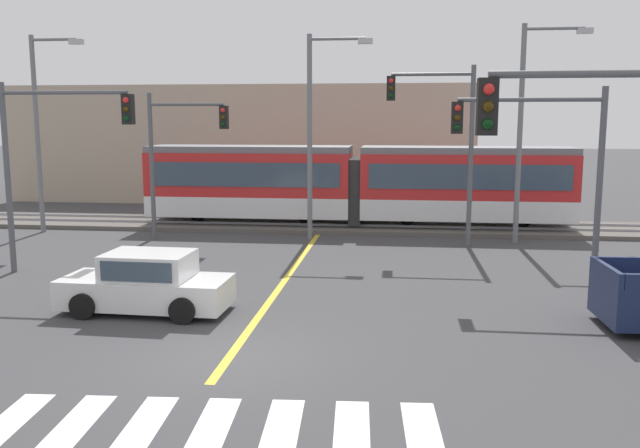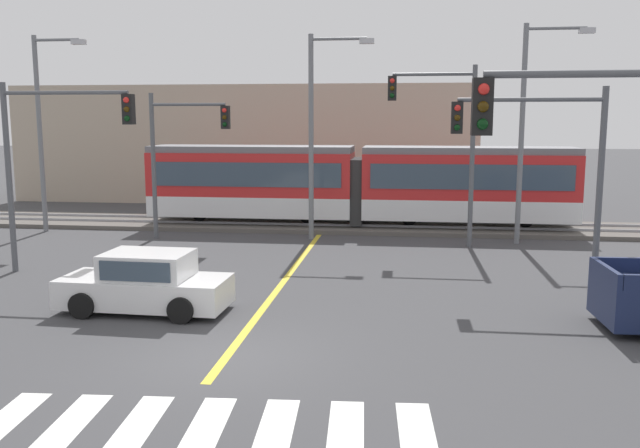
# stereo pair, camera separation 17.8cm
# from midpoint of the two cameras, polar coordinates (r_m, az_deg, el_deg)

# --- Properties ---
(ground_plane) EXTENTS (200.00, 200.00, 0.00)m
(ground_plane) POSITION_cam_midpoint_polar(r_m,az_deg,el_deg) (14.19, -8.02, -11.06)
(ground_plane) COLOR #3D3D3F
(track_bed) EXTENTS (120.00, 4.00, 0.18)m
(track_bed) POSITION_cam_midpoint_polar(r_m,az_deg,el_deg) (30.23, 0.10, -0.11)
(track_bed) COLOR #56514C
(track_bed) RESTS_ON ground
(rail_near) EXTENTS (120.00, 0.08, 0.10)m
(rail_near) POSITION_cam_midpoint_polar(r_m,az_deg,el_deg) (29.51, -0.06, -0.06)
(rail_near) COLOR #939399
(rail_near) RESTS_ON track_bed
(rail_far) EXTENTS (120.00, 0.08, 0.10)m
(rail_far) POSITION_cam_midpoint_polar(r_m,az_deg,el_deg) (30.92, 0.26, 0.36)
(rail_far) COLOR #939399
(rail_far) RESTS_ON track_bed
(light_rail_tram) EXTENTS (18.50, 2.64, 3.43)m
(light_rail_tram) POSITION_cam_midpoint_polar(r_m,az_deg,el_deg) (29.85, 2.89, 3.56)
(light_rail_tram) COLOR silver
(light_rail_tram) RESTS_ON track_bed
(crosswalk_stripe_2) EXTENTS (0.74, 2.83, 0.01)m
(crosswalk_stripe_2) POSITION_cam_midpoint_polar(r_m,az_deg,el_deg) (11.69, -20.87, -16.06)
(crosswalk_stripe_2) COLOR silver
(crosswalk_stripe_2) RESTS_ON ground
(crosswalk_stripe_3) EXTENTS (0.74, 2.83, 0.01)m
(crosswalk_stripe_3) POSITION_cam_midpoint_polar(r_m,az_deg,el_deg) (11.31, -15.55, -16.67)
(crosswalk_stripe_3) COLOR silver
(crosswalk_stripe_3) RESTS_ON ground
(crosswalk_stripe_4) EXTENTS (0.74, 2.83, 0.01)m
(crosswalk_stripe_4) POSITION_cam_midpoint_polar(r_m,az_deg,el_deg) (11.02, -9.87, -17.16)
(crosswalk_stripe_4) COLOR silver
(crosswalk_stripe_4) RESTS_ON ground
(crosswalk_stripe_5) EXTENTS (0.74, 2.83, 0.01)m
(crosswalk_stripe_5) POSITION_cam_midpoint_polar(r_m,az_deg,el_deg) (10.84, -3.92, -17.51)
(crosswalk_stripe_5) COLOR silver
(crosswalk_stripe_5) RESTS_ON ground
(crosswalk_stripe_6) EXTENTS (0.74, 2.83, 0.01)m
(crosswalk_stripe_6) POSITION_cam_midpoint_polar(r_m,az_deg,el_deg) (10.77, 2.18, -17.68)
(crosswalk_stripe_6) COLOR silver
(crosswalk_stripe_6) RESTS_ON ground
(crosswalk_stripe_7) EXTENTS (0.74, 2.83, 0.01)m
(crosswalk_stripe_7) POSITION_cam_midpoint_polar(r_m,az_deg,el_deg) (10.82, 8.31, -17.66)
(crosswalk_stripe_7) COLOR silver
(crosswalk_stripe_7) RESTS_ON ground
(lane_centre_line) EXTENTS (0.20, 16.23, 0.01)m
(lane_centre_line) POSITION_cam_midpoint_polar(r_m,az_deg,el_deg) (20.43, -3.24, -4.76)
(lane_centre_line) COLOR gold
(lane_centre_line) RESTS_ON ground
(sedan_crossing) EXTENTS (4.25, 2.02, 1.52)m
(sedan_crossing) POSITION_cam_midpoint_polar(r_m,az_deg,el_deg) (17.60, -14.69, -4.95)
(sedan_crossing) COLOR silver
(sedan_crossing) RESTS_ON ground
(traffic_light_mid_left) EXTENTS (4.25, 0.38, 5.91)m
(traffic_light_mid_left) POSITION_cam_midpoint_polar(r_m,az_deg,el_deg) (22.42, -22.00, 6.14)
(traffic_light_mid_left) COLOR #515459
(traffic_light_mid_left) RESTS_ON ground
(traffic_light_mid_right) EXTENTS (4.25, 0.38, 5.70)m
(traffic_light_mid_right) POSITION_cam_midpoint_polar(r_m,az_deg,el_deg) (20.17, 18.29, 5.67)
(traffic_light_mid_right) COLOR #515459
(traffic_light_mid_right) RESTS_ON ground
(traffic_light_near_right) EXTENTS (3.75, 0.38, 5.95)m
(traffic_light_near_right) POSITION_cam_midpoint_polar(r_m,az_deg,el_deg) (11.68, 24.24, 3.73)
(traffic_light_near_right) COLOR #515459
(traffic_light_near_right) RESTS_ON ground
(traffic_light_far_right) EXTENTS (3.25, 0.38, 6.75)m
(traffic_light_far_right) POSITION_cam_midpoint_polar(r_m,az_deg,el_deg) (25.78, 10.24, 7.90)
(traffic_light_far_right) COLOR #515459
(traffic_light_far_right) RESTS_ON ground
(traffic_light_far_left) EXTENTS (3.25, 0.38, 5.81)m
(traffic_light_far_left) POSITION_cam_midpoint_polar(r_m,az_deg,el_deg) (27.54, -12.10, 6.59)
(traffic_light_far_left) COLOR #515459
(traffic_light_far_left) RESTS_ON ground
(street_lamp_west) EXTENTS (2.32, 0.28, 8.21)m
(street_lamp_west) POSITION_cam_midpoint_polar(r_m,az_deg,el_deg) (30.91, -22.55, 7.99)
(street_lamp_west) COLOR slate
(street_lamp_west) RESTS_ON ground
(street_lamp_centre) EXTENTS (2.55, 0.28, 8.04)m
(street_lamp_centre) POSITION_cam_midpoint_polar(r_m,az_deg,el_deg) (26.91, -0.50, 8.50)
(street_lamp_centre) COLOR slate
(street_lamp_centre) RESTS_ON ground
(street_lamp_east) EXTENTS (2.55, 0.28, 8.31)m
(street_lamp_east) POSITION_cam_midpoint_polar(r_m,az_deg,el_deg) (27.10, 16.89, 8.42)
(street_lamp_east) COLOR slate
(street_lamp_east) RESTS_ON ground
(building_backdrop_far) EXTENTS (26.62, 6.00, 6.67)m
(building_backdrop_far) POSITION_cam_midpoint_polar(r_m,az_deg,el_deg) (41.01, -6.44, 6.77)
(building_backdrop_far) COLOR tan
(building_backdrop_far) RESTS_ON ground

